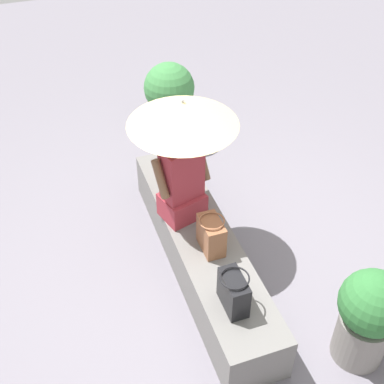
{
  "coord_description": "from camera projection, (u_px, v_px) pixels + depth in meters",
  "views": [
    {
      "loc": [
        -2.82,
        1.08,
        3.45
      ],
      "look_at": [
        0.14,
        0.04,
        0.77
      ],
      "focal_mm": 48.47,
      "sensor_mm": 36.0,
      "label": 1
    }
  ],
  "objects": [
    {
      "name": "magazine",
      "position": [
        170.0,
        176.0,
        4.83
      ],
      "size": [
        0.31,
        0.25,
        0.01
      ],
      "primitive_type": "cube",
      "rotation": [
        0.0,
        0.0,
        0.2
      ],
      "color": "#D83866",
      "rests_on": "stone_bench"
    },
    {
      "name": "ground_plane",
      "position": [
        201.0,
        267.0,
        4.54
      ],
      "size": [
        14.0,
        14.0,
        0.0
      ],
      "primitive_type": "plane",
      "color": "slate"
    },
    {
      "name": "tote_bag_canvas",
      "position": [
        211.0,
        235.0,
        4.04
      ],
      "size": [
        0.27,
        0.2,
        0.3
      ],
      "color": "brown",
      "rests_on": "stone_bench"
    },
    {
      "name": "parasol",
      "position": [
        183.0,
        113.0,
        3.87
      ],
      "size": [
        0.87,
        0.87,
        1.09
      ],
      "color": "#B7B7BC",
      "rests_on": "stone_bench"
    },
    {
      "name": "planter_far",
      "position": [
        170.0,
        103.0,
        5.76
      ],
      "size": [
        0.56,
        0.56,
        0.93
      ],
      "color": "gray",
      "rests_on": "ground"
    },
    {
      "name": "person_seated",
      "position": [
        182.0,
        179.0,
        4.18
      ],
      "size": [
        0.36,
        0.51,
        0.9
      ],
      "color": "#992D38",
      "rests_on": "stone_bench"
    },
    {
      "name": "stone_bench",
      "position": [
        202.0,
        251.0,
        4.4
      ],
      "size": [
        2.39,
        0.49,
        0.42
      ],
      "primitive_type": "cube",
      "color": "slate",
      "rests_on": "ground"
    },
    {
      "name": "planter_near",
      "position": [
        369.0,
        315.0,
        3.6
      ],
      "size": [
        0.47,
        0.47,
        0.83
      ],
      "color": "gray",
      "rests_on": "ground"
    },
    {
      "name": "handbag_black",
      "position": [
        234.0,
        292.0,
        3.62
      ],
      "size": [
        0.28,
        0.21,
        0.3
      ],
      "color": "black",
      "rests_on": "stone_bench"
    }
  ]
}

